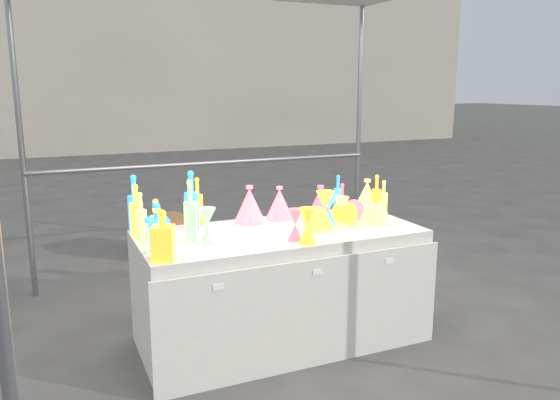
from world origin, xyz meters
name	(u,v)px	position (x,y,z in m)	size (l,w,h in m)	color
ground	(280,339)	(0.00, 0.00, 0.00)	(80.00, 80.00, 0.00)	#615E59
display_table	(281,286)	(0.00, -0.01, 0.37)	(1.84, 0.83, 0.75)	silver
background_building	(218,43)	(4.00, 14.00, 3.00)	(14.00, 6.00, 6.00)	#BCB09C
cardboard_box_closed	(162,236)	(-0.33, 2.20, 0.19)	(0.52, 0.38, 0.38)	#976C44
cardboard_box_flat	(218,255)	(0.15, 1.85, 0.03)	(0.77, 0.55, 0.07)	#976C44
bottle_0	(136,209)	(-0.85, 0.29, 0.91)	(0.08, 0.08, 0.32)	red
bottle_1	(135,203)	(-0.85, 0.35, 0.93)	(0.09, 0.09, 0.37)	#167D30
bottle_2	(198,201)	(-0.44, 0.35, 0.91)	(0.07, 0.07, 0.32)	yellow
bottle_3	(191,203)	(-0.51, 0.29, 0.92)	(0.09, 0.09, 0.33)	#1F21B7
bottle_4	(141,216)	(-0.85, 0.13, 0.90)	(0.07, 0.07, 0.29)	teal
bottle_5	(191,210)	(-0.58, 0.00, 0.94)	(0.08, 0.08, 0.37)	#B424AC
bottle_6	(156,222)	(-0.78, 0.00, 0.89)	(0.07, 0.07, 0.27)	red
bottle_7	(191,201)	(-0.51, 0.24, 0.94)	(0.09, 0.09, 0.39)	#167D30
decanter_0	(157,229)	(-0.81, -0.17, 0.88)	(0.11, 0.11, 0.27)	red
decanter_1	(163,235)	(-0.81, -0.31, 0.89)	(0.11, 0.11, 0.28)	yellow
decanter_2	(157,228)	(-0.81, -0.17, 0.89)	(0.12, 0.12, 0.29)	#167D30
hourglass_0	(308,226)	(0.03, -0.34, 0.86)	(0.11, 0.11, 0.21)	yellow
hourglass_1	(295,225)	(0.00, -0.24, 0.85)	(0.10, 0.10, 0.19)	#1F21B7
hourglass_2	(341,212)	(0.41, -0.06, 0.85)	(0.10, 0.10, 0.20)	teal
hourglass_3	(207,226)	(-0.51, -0.11, 0.86)	(0.11, 0.11, 0.22)	#B424AC
hourglass_4	(325,209)	(0.31, -0.04, 0.87)	(0.12, 0.12, 0.24)	red
hourglass_5	(329,210)	(0.35, -0.02, 0.86)	(0.11, 0.11, 0.22)	#167D30
globe_0	(315,220)	(0.20, -0.09, 0.82)	(0.18, 0.18, 0.14)	red
globe_1	(376,215)	(0.66, -0.10, 0.81)	(0.16, 0.16, 0.12)	teal
globe_2	(344,215)	(0.45, -0.04, 0.82)	(0.18, 0.18, 0.14)	yellow
globe_3	(354,210)	(0.61, 0.09, 0.81)	(0.15, 0.15, 0.12)	#1F21B7
lampshade_0	(250,204)	(-0.10, 0.28, 0.88)	(0.21, 0.21, 0.25)	#FFAF35
lampshade_1	(279,203)	(0.12, 0.28, 0.87)	(0.19, 0.19, 0.23)	#FFAF35
lampshade_2	(320,203)	(0.37, 0.16, 0.87)	(0.20, 0.20, 0.24)	#1F21B7
lampshade_3	(367,196)	(0.78, 0.20, 0.87)	(0.21, 0.21, 0.25)	teal
bottle_8	(338,194)	(0.60, 0.31, 0.89)	(0.06, 0.06, 0.28)	#167D30
bottle_9	(376,195)	(0.80, 0.12, 0.90)	(0.07, 0.07, 0.29)	yellow
bottle_10	(342,201)	(0.51, 0.10, 0.88)	(0.06, 0.06, 0.26)	#1F21B7
bottle_11	(384,198)	(0.86, 0.11, 0.88)	(0.06, 0.06, 0.25)	teal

